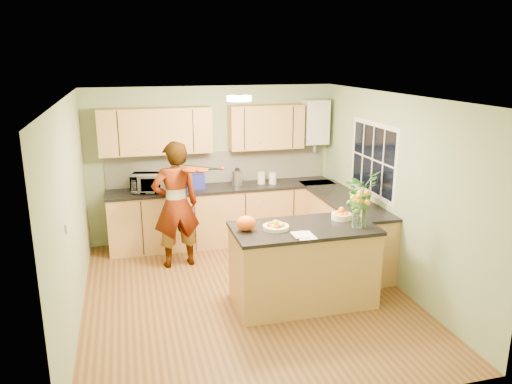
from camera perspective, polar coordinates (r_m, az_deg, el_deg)
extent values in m
plane|color=brown|center=(6.50, -1.14, -11.73)|extent=(4.50, 4.50, 0.00)
cube|color=white|center=(5.81, -1.27, 10.80)|extent=(4.00, 4.50, 0.02)
cube|color=#8BA072|center=(8.18, -4.95, 3.22)|extent=(4.00, 0.02, 2.50)
cube|color=#8BA072|center=(4.02, 6.55, -9.90)|extent=(4.00, 0.02, 2.50)
cube|color=#8BA072|center=(5.92, -20.39, -2.45)|extent=(0.02, 4.50, 2.50)
cube|color=#8BA072|center=(6.78, 15.46, 0.16)|extent=(0.02, 4.50, 2.50)
cube|color=#B07D46|center=(8.12, -3.75, -2.70)|extent=(3.60, 0.60, 0.90)
cube|color=black|center=(7.97, -3.80, 0.49)|extent=(3.64, 0.62, 0.04)
cube|color=#B07D46|center=(7.59, 9.87, -4.19)|extent=(0.60, 2.20, 0.90)
cube|color=black|center=(7.45, 9.96, -0.79)|extent=(0.62, 2.24, 0.04)
cube|color=silver|center=(8.19, -4.24, 2.89)|extent=(3.60, 0.02, 0.52)
cube|color=#B07D46|center=(7.80, -11.40, 6.87)|extent=(1.70, 0.34, 0.70)
cube|color=#B07D46|center=(8.10, 1.15, 7.46)|extent=(1.20, 0.34, 0.70)
cube|color=silver|center=(8.37, 6.78, 7.97)|extent=(0.40, 0.30, 0.72)
cylinder|color=#BCBDC1|center=(8.43, 6.70, 5.27)|extent=(0.06, 0.06, 0.20)
cube|color=silver|center=(7.22, 13.22, 3.67)|extent=(0.01, 1.30, 1.05)
cube|color=black|center=(7.21, 13.19, 3.67)|extent=(0.01, 1.18, 0.92)
cube|color=silver|center=(5.33, -20.82, -3.84)|extent=(0.02, 0.09, 0.09)
cylinder|color=#FFEABF|center=(6.10, -1.94, 10.64)|extent=(0.30, 0.30, 0.06)
cylinder|color=silver|center=(6.10, -1.95, 10.92)|extent=(0.10, 0.10, 0.02)
cube|color=#B07D46|center=(6.18, 5.38, -8.46)|extent=(1.68, 0.84, 0.94)
cube|color=black|center=(6.00, 5.50, -4.15)|extent=(1.72, 0.88, 0.04)
cylinder|color=beige|center=(5.88, 2.30, -4.06)|extent=(0.31, 0.31, 0.05)
cylinder|color=beige|center=(6.32, 9.73, -2.75)|extent=(0.25, 0.25, 0.07)
cylinder|color=silver|center=(6.03, 11.49, -2.92)|extent=(0.12, 0.12, 0.23)
ellipsoid|color=#FD6014|center=(5.81, -1.15, -3.59)|extent=(0.27, 0.25, 0.18)
cube|color=white|center=(5.69, 5.60, -4.96)|extent=(0.21, 0.28, 0.01)
imported|color=#EEB791|center=(7.15, -9.14, -1.47)|extent=(0.72, 0.52, 1.83)
imported|color=silver|center=(7.78, -12.12, 1.01)|extent=(0.58, 0.45, 0.28)
cube|color=navy|center=(7.88, -6.99, 1.24)|extent=(0.29, 0.21, 0.23)
cylinder|color=#BCBDC1|center=(8.02, -2.15, 1.64)|extent=(0.18, 0.18, 0.24)
sphere|color=black|center=(7.98, -2.17, 2.79)|extent=(0.09, 0.09, 0.09)
cylinder|color=beige|center=(8.12, 0.62, 1.62)|extent=(0.13, 0.13, 0.19)
cylinder|color=silver|center=(8.11, 1.92, 1.58)|extent=(0.14, 0.14, 0.19)
imported|color=#3A7D29|center=(6.93, 11.92, 0.30)|extent=(0.59, 0.56, 0.52)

